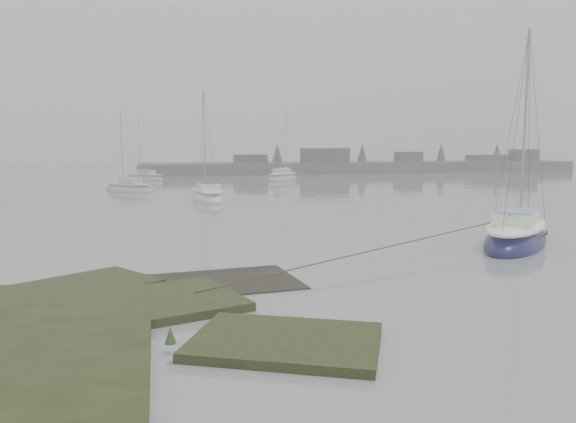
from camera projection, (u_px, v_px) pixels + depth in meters
The scene contains 7 objects.
ground at pixel (183, 198), 40.02m from camera, with size 160.00×160.00×0.00m, color slate.
far_shoreline at pixel (371, 166), 76.84m from camera, with size 60.00×8.00×4.15m.
sailboat_main at pixel (516, 238), 21.28m from camera, with size 5.81×5.89×8.78m.
sailboat_white at pixel (207, 197), 38.39m from camera, with size 2.57×5.95×8.14m.
sailboat_far_a at pixel (129, 189), 45.64m from camera, with size 4.77×4.68×7.10m.
sailboat_far_b at pixel (283, 178), 60.03m from camera, with size 5.18×5.74×8.24m.
sailboat_far_c at pixel (145, 178), 59.96m from camera, with size 4.82×4.62×7.10m.
Camera 1 is at (-1.81, -10.51, 3.81)m, focal length 35.00 mm.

